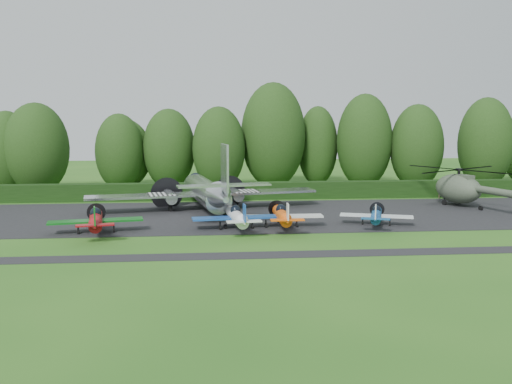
{
  "coord_description": "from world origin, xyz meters",
  "views": [
    {
      "loc": [
        -4.77,
        -45.27,
        9.95
      ],
      "look_at": [
        0.07,
        8.92,
        2.5
      ],
      "focal_mm": 40.0,
      "sensor_mm": 36.0,
      "label": 1
    }
  ],
  "objects": [
    {
      "name": "tree_9",
      "position": [
        -25.65,
        27.78,
        5.69
      ],
      "size": [
        7.85,
        7.85,
        11.4
      ],
      "color": "black",
      "rests_on": "ground"
    },
    {
      "name": "light_plane_white",
      "position": [
        -2.12,
        2.93,
        1.21
      ],
      "size": [
        7.56,
        7.95,
        2.9
      ],
      "rotation": [
        0.0,
        0.0,
        -0.11
      ],
      "color": "white",
      "rests_on": "ground"
    },
    {
      "name": "ground",
      "position": [
        0.0,
        0.0,
        0.0
      ],
      "size": [
        160.0,
        160.0,
        0.0
      ],
      "primitive_type": "plane",
      "color": "#255818",
      "rests_on": "ground"
    },
    {
      "name": "tree_6",
      "position": [
        -15.99,
        30.86,
        5.02
      ],
      "size": [
        6.32,
        6.32,
        10.06
      ],
      "color": "black",
      "rests_on": "ground"
    },
    {
      "name": "tree_12",
      "position": [
        -15.6,
        32.98,
        4.67
      ],
      "size": [
        7.21,
        7.21,
        9.35
      ],
      "color": "black",
      "rests_on": "ground"
    },
    {
      "name": "light_plane_red",
      "position": [
        -13.9,
        2.34,
        1.24
      ],
      "size": [
        7.75,
        8.15,
        2.98
      ],
      "rotation": [
        0.0,
        0.0,
        -0.17
      ],
      "color": "maroon",
      "rests_on": "ground"
    },
    {
      "name": "sign_board",
      "position": [
        24.53,
        19.6,
        1.4
      ],
      "size": [
        3.68,
        0.14,
        2.07
      ],
      "rotation": [
        0.0,
        0.0,
        -0.13
      ],
      "color": "#3F3326",
      "rests_on": "ground"
    },
    {
      "name": "tree_5",
      "position": [
        -9.56,
        31.37,
        5.33
      ],
      "size": [
        6.91,
        6.91,
        10.69
      ],
      "color": "black",
      "rests_on": "ground"
    },
    {
      "name": "tree_3",
      "position": [
        -2.99,
        29.15,
        5.47
      ],
      "size": [
        6.89,
        6.89,
        10.96
      ],
      "color": "black",
      "rests_on": "ground"
    },
    {
      "name": "hedgerow",
      "position": [
        0.0,
        21.0,
        0.0
      ],
      "size": [
        90.0,
        1.6,
        2.0
      ],
      "primitive_type": "cube",
      "color": "black",
      "rests_on": "ground"
    },
    {
      "name": "taxiway_verge",
      "position": [
        0.0,
        -6.0,
        0.0
      ],
      "size": [
        70.0,
        2.0,
        0.0
      ],
      "primitive_type": "cube",
      "color": "black",
      "rests_on": "ground"
    },
    {
      "name": "light_plane_blue",
      "position": [
        10.38,
        3.65,
        1.03
      ],
      "size": [
        6.45,
        6.78,
        2.48
      ],
      "rotation": [
        0.0,
        0.0,
        0.32
      ],
      "color": "#164C89",
      "rests_on": "ground"
    },
    {
      "name": "tree_0",
      "position": [
        16.62,
        30.01,
        6.33
      ],
      "size": [
        7.42,
        7.42,
        12.69
      ],
      "color": "black",
      "rests_on": "ground"
    },
    {
      "name": "tree_1",
      "position": [
        4.36,
        31.18,
        7.08
      ],
      "size": [
        8.67,
        8.67,
        14.19
      ],
      "color": "black",
      "rests_on": "ground"
    },
    {
      "name": "tree_10",
      "position": [
        32.42,
        27.64,
        6.08
      ],
      "size": [
        7.16,
        7.16,
        12.18
      ],
      "color": "black",
      "rests_on": "ground"
    },
    {
      "name": "helicopter",
      "position": [
        22.6,
        13.86,
        2.21
      ],
      "size": [
        12.77,
        14.95,
        4.11
      ],
      "rotation": [
        0.0,
        0.0,
        -0.31
      ],
      "color": "#3D4636",
      "rests_on": "ground"
    },
    {
      "name": "tree_2",
      "position": [
        -29.44,
        28.59,
        5.19
      ],
      "size": [
        6.44,
        6.44,
        10.4
      ],
      "color": "black",
      "rests_on": "ground"
    },
    {
      "name": "apron",
      "position": [
        0.0,
        10.0,
        0.0
      ],
      "size": [
        70.0,
        18.0,
        0.01
      ],
      "primitive_type": "cube",
      "color": "black",
      "rests_on": "ground"
    },
    {
      "name": "tree_4",
      "position": [
        23.38,
        28.56,
        5.64
      ],
      "size": [
        7.02,
        7.02,
        11.3
      ],
      "color": "black",
      "rests_on": "ground"
    },
    {
      "name": "tree_7",
      "position": [
        10.88,
        33.33,
        5.52
      ],
      "size": [
        5.6,
        5.6,
        11.08
      ],
      "color": "black",
      "rests_on": "ground"
    },
    {
      "name": "transport_plane",
      "position": [
        -4.75,
        12.15,
        2.14
      ],
      "size": [
        23.94,
        18.36,
        7.67
      ],
      "rotation": [
        0.0,
        0.0,
        -0.18
      ],
      "color": "silver",
      "rests_on": "ground"
    },
    {
      "name": "light_plane_orange",
      "position": [
        1.84,
        3.39,
        1.18
      ],
      "size": [
        7.39,
        7.77,
        2.84
      ],
      "rotation": [
        0.0,
        0.0,
        0.0
      ],
      "color": "#F2590E",
      "rests_on": "ground"
    }
  ]
}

